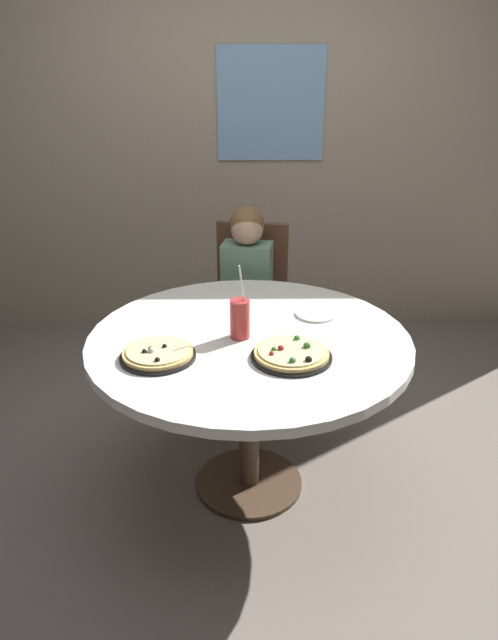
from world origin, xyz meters
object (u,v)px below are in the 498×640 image
at_px(chair_wooden, 250,299).
at_px(plate_small, 316,314).
at_px(dining_table, 249,356).
at_px(diner_child, 245,320).
at_px(pizza_veggie, 292,354).
at_px(soda_cup, 240,319).
at_px(pizza_cheese, 158,354).

height_order(chair_wooden, plate_small, chair_wooden).
bearing_deg(plate_small, chair_wooden, 111.22).
relative_size(dining_table, diner_child, 1.21).
relative_size(pizza_veggie, soda_cup, 1.00).
height_order(dining_table, chair_wooden, chair_wooden).
height_order(pizza_cheese, soda_cup, soda_cup).
bearing_deg(pizza_cheese, soda_cup, 29.45).
bearing_deg(soda_cup, dining_table, 9.12).
height_order(diner_child, soda_cup, diner_child).
distance_m(pizza_veggie, plate_small, 0.42).
bearing_deg(soda_cup, diner_child, 88.17).
xyz_separation_m(chair_wooden, pizza_veggie, (0.14, -1.12, 0.24)).
distance_m(pizza_veggie, soda_cup, 0.27).
bearing_deg(soda_cup, chair_wooden, 86.78).
relative_size(pizza_cheese, soda_cup, 0.93).
height_order(soda_cup, plate_small, soda_cup).
bearing_deg(pizza_cheese, chair_wooden, 71.99).
relative_size(dining_table, pizza_cheese, 4.56).
bearing_deg(pizza_cheese, plate_small, 31.34).
distance_m(pizza_cheese, soda_cup, 0.36).
height_order(chair_wooden, diner_child, diner_child).
bearing_deg(plate_small, soda_cup, -146.98).
xyz_separation_m(dining_table, soda_cup, (-0.04, -0.01, 0.17)).
distance_m(dining_table, pizza_veggie, 0.27).
distance_m(diner_child, soda_cup, 0.83).
relative_size(diner_child, soda_cup, 3.52).
xyz_separation_m(pizza_veggie, soda_cup, (-0.19, 0.18, 0.06)).
height_order(pizza_veggie, pizza_cheese, pizza_veggie).
relative_size(dining_table, chair_wooden, 1.38).
height_order(chair_wooden, soda_cup, soda_cup).
xyz_separation_m(pizza_veggie, pizza_cheese, (-0.50, 0.01, -0.00)).
xyz_separation_m(pizza_cheese, soda_cup, (0.31, 0.17, 0.06)).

